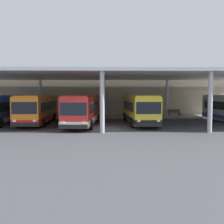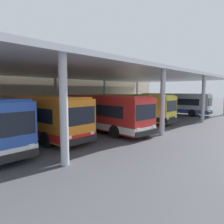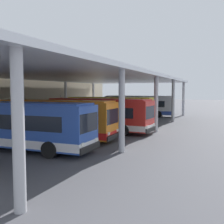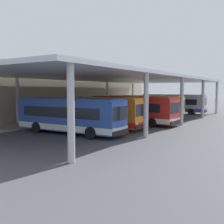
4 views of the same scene
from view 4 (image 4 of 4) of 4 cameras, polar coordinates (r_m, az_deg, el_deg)
The scene contains 11 objects.
ground_plane at distance 31.89m, azimuth 10.18°, elevation -2.43°, with size 200.00×200.00×0.00m, color #47474C.
platform_kerb at distance 37.88m, azimuth -6.50°, elevation -1.14°, with size 42.00×4.50×0.18m, color gray.
station_building_facade at distance 39.82m, azimuth -10.19°, elevation 3.58°, with size 48.00×1.60×6.41m, color #C1B293.
canopy_shelter at distance 34.14m, azimuth 1.67°, elevation 7.00°, with size 40.00×17.00×5.55m.
bus_nearest_bay at distance 24.21m, azimuth -9.01°, elevation -0.69°, with size 2.83×10.57×3.17m.
bus_second_bay at distance 27.46m, azimuth -3.75°, elevation -0.02°, with size 2.93×10.60×3.17m.
bus_middle_bay at distance 30.94m, azimuth 4.28°, elevation 0.50°, with size 3.22×10.67×3.17m.
bus_far_bay at distance 36.96m, azimuth 6.86°, elevation 1.15°, with size 3.01×10.62×3.17m.
bus_departing at distance 46.45m, azimuth 12.79°, elevation 1.77°, with size 3.28×10.68×3.17m.
bench_waiting at distance 45.97m, azimuth 1.20°, elevation 0.61°, with size 1.80×0.45×0.92m.
banner_sign at distance 40.60m, azimuth -1.94°, elevation 1.94°, with size 0.70×0.12×3.20m.
Camera 4 is at (-29.32, -11.94, 3.87)m, focal length 43.22 mm.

